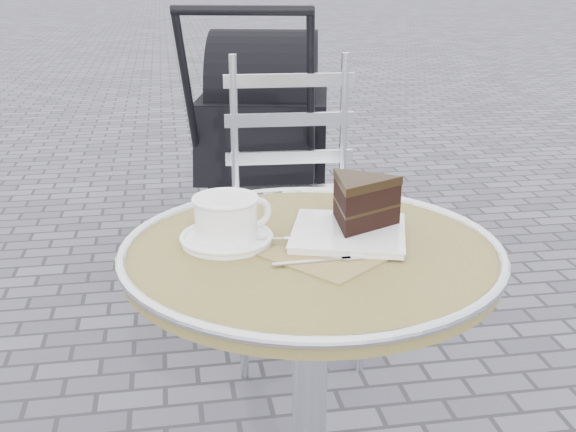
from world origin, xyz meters
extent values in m
cylinder|color=silver|center=(0.00, 0.00, 0.36)|extent=(0.07, 0.07, 0.67)
cylinder|color=#9E8856|center=(0.00, 0.00, 0.71)|extent=(0.70, 0.70, 0.03)
torus|color=silver|center=(0.00, 0.00, 0.73)|extent=(0.72, 0.72, 0.02)
cylinder|color=white|center=(-0.15, 0.05, 0.74)|extent=(0.17, 0.17, 0.01)
cylinder|color=white|center=(-0.15, 0.05, 0.78)|extent=(0.15, 0.15, 0.08)
torus|color=white|center=(-0.09, 0.07, 0.78)|extent=(0.06, 0.03, 0.06)
cylinder|color=beige|center=(-0.15, 0.05, 0.82)|extent=(0.11, 0.11, 0.01)
cube|color=olive|center=(0.03, -0.03, 0.73)|extent=(0.27, 0.27, 0.00)
cube|color=white|center=(0.08, 0.04, 0.74)|extent=(0.26, 0.26, 0.01)
cylinder|color=silver|center=(-0.06, 0.73, 0.24)|extent=(0.03, 0.03, 0.48)
cylinder|color=silver|center=(0.30, 0.71, 0.24)|extent=(0.03, 0.03, 0.48)
cylinder|color=silver|center=(-0.04, 1.09, 0.24)|extent=(0.03, 0.03, 0.48)
cylinder|color=silver|center=(0.32, 1.07, 0.24)|extent=(0.03, 0.03, 0.48)
cube|color=silver|center=(0.13, 0.90, 0.49)|extent=(0.45, 0.45, 0.02)
cube|color=black|center=(0.12, 1.65, 0.51)|extent=(0.59, 0.79, 0.43)
cylinder|color=black|center=(0.00, 1.09, 1.09)|extent=(0.44, 0.13, 0.03)
cylinder|color=black|center=(-0.17, 1.39, 0.10)|extent=(0.08, 0.20, 0.19)
cylinder|color=black|center=(0.27, 1.29, 0.10)|extent=(0.08, 0.20, 0.19)
cylinder|color=black|center=(-0.03, 2.01, 0.15)|extent=(0.10, 0.30, 0.30)
cylinder|color=black|center=(0.41, 1.91, 0.15)|extent=(0.10, 0.30, 0.30)
camera|label=1|loc=(-0.25, -1.22, 1.25)|focal=45.00mm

